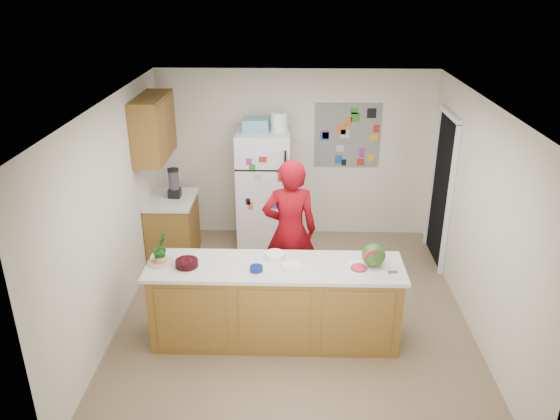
{
  "coord_description": "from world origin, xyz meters",
  "views": [
    {
      "loc": [
        -0.0,
        -5.46,
        3.69
      ],
      "look_at": [
        -0.17,
        0.2,
        1.24
      ],
      "focal_mm": 35.0,
      "sensor_mm": 36.0,
      "label": 1
    }
  ],
  "objects_px": {
    "refrigerator": "(264,189)",
    "person": "(290,232)",
    "watermelon": "(374,255)",
    "cherry_bowl": "(187,263)"
  },
  "relations": [
    {
      "from": "refrigerator",
      "to": "person",
      "type": "relative_size",
      "value": 0.95
    },
    {
      "from": "refrigerator",
      "to": "cherry_bowl",
      "type": "bearing_deg",
      "value": -105.23
    },
    {
      "from": "person",
      "to": "watermelon",
      "type": "xyz_separation_m",
      "value": [
        0.87,
        -0.86,
        0.16
      ]
    },
    {
      "from": "refrigerator",
      "to": "person",
      "type": "bearing_deg",
      "value": -75.48
    },
    {
      "from": "person",
      "to": "watermelon",
      "type": "distance_m",
      "value": 1.23
    },
    {
      "from": "refrigerator",
      "to": "person",
      "type": "distance_m",
      "value": 1.57
    },
    {
      "from": "person",
      "to": "watermelon",
      "type": "bearing_deg",
      "value": 128.82
    },
    {
      "from": "refrigerator",
      "to": "person",
      "type": "xyz_separation_m",
      "value": [
        0.39,
        -1.52,
        0.05
      ]
    },
    {
      "from": "watermelon",
      "to": "cherry_bowl",
      "type": "bearing_deg",
      "value": -178.52
    },
    {
      "from": "refrigerator",
      "to": "watermelon",
      "type": "relative_size",
      "value": 6.96
    }
  ]
}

